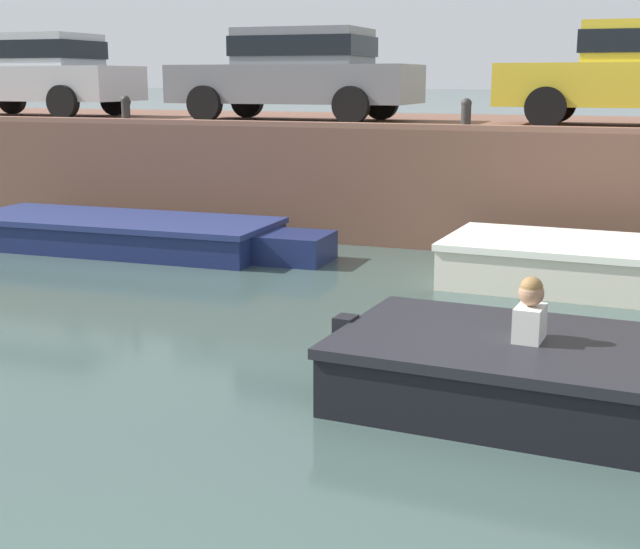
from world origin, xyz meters
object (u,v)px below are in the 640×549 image
boat_moored_west_navy (133,234)px  mooring_bollard_mid (466,113)px  mooring_bollard_west (126,108)px  car_left_inner_grey (298,71)px  car_leftmost_silver (36,71)px

boat_moored_west_navy → mooring_bollard_mid: bearing=21.1°
mooring_bollard_west → mooring_bollard_mid: (5.59, 0.00, 0.00)m
car_left_inner_grey → mooring_bollard_west: size_ratio=9.46×
mooring_bollard_mid → mooring_bollard_west: bearing=180.0°
mooring_bollard_west → mooring_bollard_mid: 5.59m
mooring_bollard_mid → boat_moored_west_navy: bearing=-158.9°
boat_moored_west_navy → car_left_inner_grey: bearing=71.7°
car_left_inner_grey → mooring_bollard_mid: 3.80m
car_left_inner_grey → mooring_bollard_mid: bearing=-28.9°
car_leftmost_silver → car_left_inner_grey: same height
car_leftmost_silver → mooring_bollard_west: (3.13, -1.81, -0.61)m
boat_moored_west_navy → mooring_bollard_west: bearing=123.3°
boat_moored_west_navy → car_leftmost_silver: (-4.26, 3.53, 2.34)m
boat_moored_west_navy → mooring_bollard_mid: mooring_bollard_mid is taller
car_leftmost_silver → car_left_inner_grey: size_ratio=0.96×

